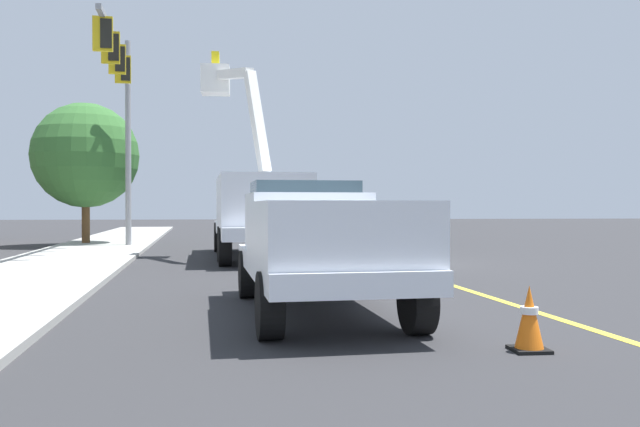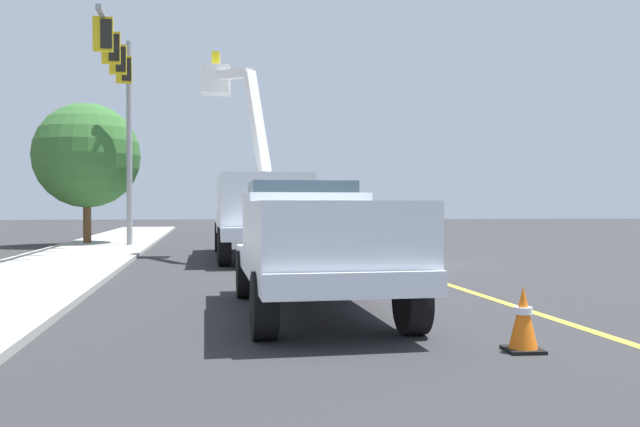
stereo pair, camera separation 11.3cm
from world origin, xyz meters
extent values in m
plane|color=#2D2D30|center=(0.00, 0.00, 0.00)|extent=(120.00, 120.00, 0.00)
cube|color=#9E9E99|center=(-0.72, 8.82, 0.06)|extent=(60.09, 8.45, 0.12)
cube|color=yellow|center=(0.00, 0.00, 0.00)|extent=(49.85, 4.21, 0.01)
cube|color=white|center=(2.23, 3.51, 0.90)|extent=(8.38, 3.16, 0.36)
cube|color=white|center=(4.85, 3.72, 1.67)|extent=(2.81, 2.55, 1.60)
cube|color=#384C56|center=(5.05, 3.74, 2.37)|extent=(1.97, 2.24, 0.64)
cube|color=white|center=(1.25, 3.43, 1.62)|extent=(5.43, 2.92, 1.80)
cube|color=white|center=(0.24, 3.53, 4.04)|extent=(1.27, 0.81, 3.03)
cube|color=white|center=(1.85, 4.31, 5.69)|extent=(2.47, 1.38, 0.63)
cube|color=white|center=(3.01, 4.86, 5.71)|extent=(0.90, 0.90, 0.90)
cube|color=yellow|center=(3.01, 4.86, 6.31)|extent=(0.36, 0.24, 0.60)
cylinder|color=black|center=(5.00, 4.86, 0.52)|extent=(1.06, 0.42, 1.04)
cylinder|color=black|center=(5.18, 2.62, 0.52)|extent=(1.06, 0.42, 1.04)
cylinder|color=black|center=(0.67, 4.51, 0.52)|extent=(1.06, 0.42, 1.04)
cylinder|color=black|center=(0.85, 2.27, 0.52)|extent=(1.06, 0.42, 1.04)
cylinder|color=black|center=(-0.64, 4.41, 0.52)|extent=(1.06, 0.42, 1.04)
cylinder|color=black|center=(-0.46, 2.16, 0.52)|extent=(1.06, 0.42, 1.04)
cube|color=white|center=(-8.48, 2.64, 0.75)|extent=(5.75, 2.55, 0.30)
cube|color=white|center=(-7.25, 2.74, 1.30)|extent=(2.17, 2.09, 1.10)
cube|color=#384C56|center=(-7.05, 2.76, 1.78)|extent=(1.48, 1.87, 0.56)
cube|color=white|center=(-9.49, 2.56, 1.15)|extent=(3.52, 2.37, 1.10)
cylinder|color=black|center=(-6.72, 3.73, 0.42)|extent=(0.86, 0.37, 0.84)
cylinder|color=black|center=(-6.56, 1.85, 0.42)|extent=(0.86, 0.37, 0.84)
cylinder|color=black|center=(-10.40, 3.43, 0.42)|extent=(0.86, 0.37, 0.84)
cylinder|color=black|center=(-10.25, 1.55, 0.42)|extent=(0.86, 0.37, 0.84)
cube|color=navy|center=(10.75, -1.32, 0.79)|extent=(4.94, 2.28, 0.70)
cube|color=#384C56|center=(10.90, -1.31, 1.39)|extent=(3.58, 1.95, 0.60)
cylinder|color=black|center=(9.19, -2.31, 0.34)|extent=(0.70, 0.29, 0.68)
cylinder|color=black|center=(9.05, -0.60, 0.34)|extent=(0.70, 0.29, 0.68)
cylinder|color=black|center=(12.44, -2.04, 0.34)|extent=(0.70, 0.29, 0.68)
cylinder|color=black|center=(12.30, -0.34, 0.34)|extent=(0.70, 0.29, 0.68)
cube|color=black|center=(-11.33, 0.54, 0.02)|extent=(0.40, 0.40, 0.04)
cone|color=orange|center=(-11.33, 0.54, 0.39)|extent=(0.32, 0.32, 0.71)
cylinder|color=white|center=(-11.33, 0.54, 0.46)|extent=(0.20, 0.20, 0.08)
cube|color=black|center=(-3.05, 1.23, 0.02)|extent=(0.40, 0.40, 0.04)
cone|color=orange|center=(-3.05, 1.23, 0.42)|extent=(0.32, 0.32, 0.76)
cylinder|color=white|center=(-3.05, 1.23, 0.50)|extent=(0.20, 0.20, 0.08)
cube|color=black|center=(6.77, 1.71, 0.02)|extent=(0.40, 0.40, 0.04)
cone|color=orange|center=(6.77, 1.71, 0.46)|extent=(0.32, 0.32, 0.83)
cylinder|color=white|center=(6.77, 1.71, 0.54)|extent=(0.20, 0.20, 0.08)
cylinder|color=gray|center=(7.52, 8.48, 4.01)|extent=(0.22, 0.22, 8.02)
cube|color=gray|center=(3.82, 8.18, 7.13)|extent=(7.42, 0.76, 0.16)
cube|color=gold|center=(5.88, 8.35, 6.58)|extent=(0.16, 0.57, 1.00)
cube|color=black|center=(5.88, 8.25, 6.58)|extent=(0.23, 0.34, 0.84)
cube|color=gold|center=(4.23, 8.22, 6.58)|extent=(0.16, 0.57, 1.00)
cube|color=black|center=(4.24, 8.12, 6.58)|extent=(0.23, 0.34, 0.84)
cube|color=gold|center=(2.58, 8.08, 6.58)|extent=(0.16, 0.57, 1.00)
cube|color=black|center=(2.59, 7.98, 6.58)|extent=(0.23, 0.34, 0.84)
cube|color=gold|center=(0.94, 7.95, 6.58)|extent=(0.16, 0.57, 1.00)
cube|color=black|center=(0.95, 7.85, 6.58)|extent=(0.23, 0.34, 0.84)
cylinder|color=brown|center=(9.06, 10.47, 1.10)|extent=(0.32, 0.32, 2.20)
sphere|color=#33662D|center=(9.06, 10.47, 3.69)|extent=(4.28, 4.28, 4.28)
camera|label=1|loc=(-18.36, 3.62, 1.64)|focal=36.56mm
camera|label=2|loc=(-18.37, 3.50, 1.64)|focal=36.56mm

